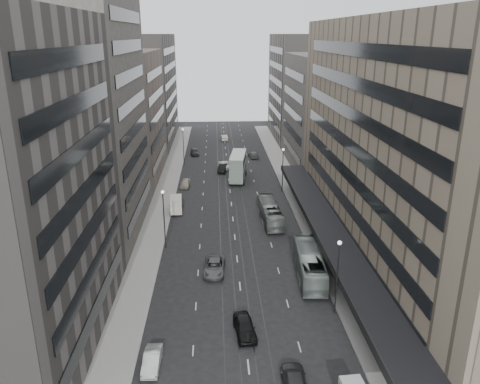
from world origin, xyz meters
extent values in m
plane|color=black|center=(0.00, 0.00, 0.00)|extent=(220.00, 220.00, 0.00)
cube|color=gray|center=(12.00, 37.50, 0.07)|extent=(4.00, 125.00, 0.15)
cube|color=gray|center=(-12.00, 37.50, 0.07)|extent=(4.00, 125.00, 0.15)
cube|color=#7C6E5A|center=(21.50, 8.00, 15.00)|extent=(15.00, 60.00, 30.00)
cube|color=black|center=(12.00, 8.00, 4.00)|extent=(4.40, 60.00, 0.50)
cube|color=#46423D|center=(21.50, 52.00, 12.00)|extent=(15.00, 28.00, 24.00)
cube|color=#645F5A|center=(21.50, 82.00, 14.00)|extent=(15.00, 32.00, 28.00)
cube|color=#46423D|center=(-21.50, 19.00, 17.00)|extent=(15.00, 26.00, 34.00)
cube|color=#726359|center=(-21.50, 46.00, 12.50)|extent=(15.00, 28.00, 25.00)
cube|color=#645F5A|center=(-21.50, 79.00, 14.00)|extent=(15.00, 38.00, 28.00)
cylinder|color=#262628|center=(9.70, -5.00, 4.00)|extent=(0.16, 0.16, 8.00)
sphere|color=silver|center=(9.70, -5.00, 8.10)|extent=(0.44, 0.44, 0.44)
cylinder|color=#262628|center=(9.70, 35.00, 4.00)|extent=(0.16, 0.16, 8.00)
sphere|color=silver|center=(9.70, 35.00, 8.10)|extent=(0.44, 0.44, 0.44)
cylinder|color=#262628|center=(-9.70, 12.00, 4.00)|extent=(0.16, 0.16, 8.00)
sphere|color=silver|center=(-9.70, 12.00, 8.10)|extent=(0.44, 0.44, 0.44)
cylinder|color=#262628|center=(-9.70, 55.00, 4.00)|extent=(0.16, 0.16, 8.00)
sphere|color=silver|center=(-9.70, 55.00, 8.10)|extent=(0.44, 0.44, 0.44)
imported|color=gray|center=(8.50, 2.94, 1.66)|extent=(3.60, 12.10, 3.32)
imported|color=slate|center=(5.75, 20.51, 1.57)|extent=(3.13, 11.37, 3.14)
cube|color=slate|center=(1.86, 43.17, 1.79)|extent=(3.94, 10.04, 2.50)
cube|color=slate|center=(1.86, 43.17, 4.13)|extent=(3.83, 9.65, 2.17)
cube|color=silver|center=(1.86, 43.17, 5.28)|extent=(3.94, 10.04, 0.13)
cylinder|color=black|center=(0.07, 39.85, 0.54)|extent=(0.44, 1.12, 1.09)
cylinder|color=black|center=(2.76, 39.50, 0.54)|extent=(0.44, 1.12, 1.09)
cylinder|color=black|center=(0.96, 46.83, 0.54)|extent=(0.44, 1.12, 1.09)
cylinder|color=black|center=(3.66, 46.49, 0.54)|extent=(0.44, 1.12, 1.09)
cube|color=silver|center=(-9.20, 25.30, 0.96)|extent=(2.14, 4.23, 1.27)
cube|color=beige|center=(-9.20, 25.30, 2.09)|extent=(2.09, 4.15, 1.00)
cylinder|color=black|center=(-10.03, 23.88, 0.33)|extent=(0.23, 0.67, 0.66)
cylinder|color=black|center=(-8.18, 24.01, 0.33)|extent=(0.23, 0.67, 0.66)
cylinder|color=black|center=(-10.22, 26.59, 0.33)|extent=(0.23, 0.67, 0.66)
cylinder|color=black|center=(-8.37, 26.72, 0.33)|extent=(0.23, 0.67, 0.66)
imported|color=black|center=(-0.03, -8.23, 0.81)|extent=(2.44, 4.92, 1.61)
imported|color=beige|center=(-8.50, -12.52, 0.68)|extent=(1.53, 4.17, 1.36)
imported|color=#5A5A5D|center=(-2.97, 4.53, 0.76)|extent=(2.88, 5.62, 1.52)
imported|color=#29292C|center=(3.60, -15.77, 0.73)|extent=(2.33, 5.15, 1.46)
imported|color=#A49B88|center=(-8.50, 38.96, 0.76)|extent=(2.10, 4.59, 1.53)
imported|color=black|center=(-1.18, 49.05, 0.79)|extent=(2.19, 4.95, 1.58)
imported|color=white|center=(-0.65, 51.69, 0.83)|extent=(2.85, 5.99, 1.65)
imported|color=#505052|center=(6.36, 60.76, 0.70)|extent=(2.55, 5.02, 1.40)
imported|color=#28292B|center=(-7.69, 64.12, 0.80)|extent=(2.38, 4.88, 1.61)
imported|color=beige|center=(-0.16, 80.15, 0.79)|extent=(2.11, 4.93, 1.58)
camera|label=1|loc=(-2.59, -47.15, 27.97)|focal=35.00mm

